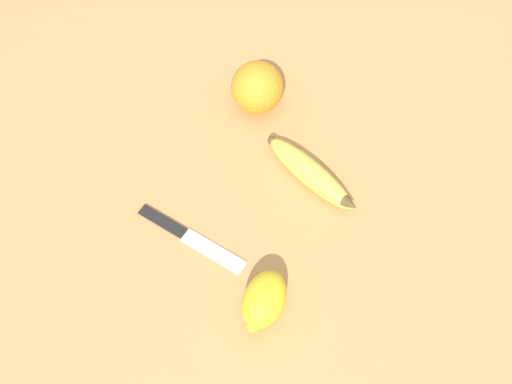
% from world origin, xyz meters
% --- Properties ---
extents(ground_plane, '(3.00, 3.00, 0.00)m').
position_xyz_m(ground_plane, '(0.00, 0.00, 0.00)').
color(ground_plane, tan).
extents(banana, '(0.14, 0.14, 0.04)m').
position_xyz_m(banana, '(0.03, 0.06, 0.02)').
color(banana, '#DBCC4C').
rests_on(banana, ground_plane).
extents(orange, '(0.08, 0.08, 0.08)m').
position_xyz_m(orange, '(-0.06, 0.20, 0.04)').
color(orange, orange).
rests_on(orange, ground_plane).
extents(lemon, '(0.08, 0.09, 0.05)m').
position_xyz_m(lemon, '(-0.03, -0.14, 0.03)').
color(lemon, yellow).
rests_on(lemon, ground_plane).
extents(paring_knife, '(0.16, 0.10, 0.01)m').
position_xyz_m(paring_knife, '(-0.15, -0.04, 0.00)').
color(paring_knife, silver).
rests_on(paring_knife, ground_plane).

